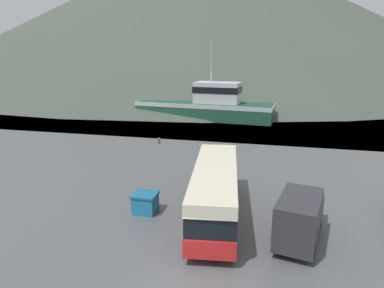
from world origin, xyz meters
The scene contains 8 objects.
ground_plane centered at (0.00, 0.00, 0.00)m, with size 400.00×400.00×0.00m, color #515456.
water_surface centered at (0.00, 144.03, 0.00)m, with size 240.00×240.00×0.00m, color #475B6B.
hill_backdrop centered at (-27.65, 140.03, 27.92)m, with size 215.81×215.81×55.84m, color #424C42.
tour_bus centered at (-0.13, 6.48, 1.74)m, with size 3.67×10.55×3.07m.
delivery_van centered at (4.55, 4.88, 1.35)m, with size 2.92×5.50×2.58m.
fishing_boat centered at (-6.65, 37.32, 2.00)m, with size 20.69×6.80×11.20m.
storage_bin centered at (-4.34, 6.10, 0.62)m, with size 1.47×1.40×1.22m.
mooring_bollard centered at (-8.89, 22.04, 0.36)m, with size 0.29×0.29×0.66m.
Camera 1 is at (2.89, -11.88, 9.38)m, focal length 32.00 mm.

